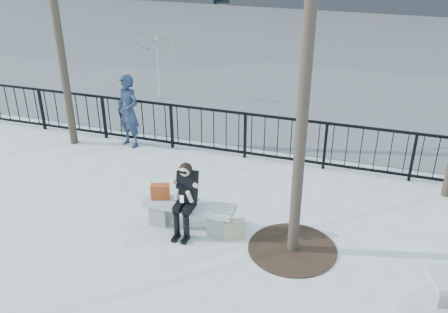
% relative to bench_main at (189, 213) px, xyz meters
% --- Properties ---
extents(ground, '(120.00, 120.00, 0.00)m').
position_rel_bench_main_xyz_m(ground, '(0.00, 0.00, -0.30)').
color(ground, '#A5A6A0').
rests_on(ground, ground).
extents(street_surface, '(60.00, 23.00, 0.01)m').
position_rel_bench_main_xyz_m(street_surface, '(0.00, 15.00, -0.30)').
color(street_surface, '#474747').
rests_on(street_surface, ground).
extents(railing, '(14.00, 0.06, 1.10)m').
position_rel_bench_main_xyz_m(railing, '(0.00, 3.00, 0.25)').
color(railing, black).
rests_on(railing, ground).
extents(tree_grate, '(1.50, 1.50, 0.02)m').
position_rel_bench_main_xyz_m(tree_grate, '(1.90, -0.10, -0.29)').
color(tree_grate, black).
rests_on(tree_grate, ground).
extents(bench_main, '(1.65, 0.46, 0.49)m').
position_rel_bench_main_xyz_m(bench_main, '(0.00, 0.00, 0.00)').
color(bench_main, slate).
rests_on(bench_main, ground).
extents(seated_woman, '(0.50, 0.64, 1.34)m').
position_rel_bench_main_xyz_m(seated_woman, '(0.00, -0.16, 0.37)').
color(seated_woman, black).
rests_on(seated_woman, ground).
extents(handbag, '(0.37, 0.26, 0.27)m').
position_rel_bench_main_xyz_m(handbag, '(-0.55, 0.02, 0.33)').
color(handbag, '#9A3812').
rests_on(handbag, bench_main).
extents(shopping_bag, '(0.41, 0.29, 0.36)m').
position_rel_bench_main_xyz_m(shopping_bag, '(0.87, -0.09, -0.12)').
color(shopping_bag, '#C2B989').
rests_on(shopping_bag, ground).
extents(standing_man, '(0.74, 0.60, 1.75)m').
position_rel_bench_main_xyz_m(standing_man, '(-2.60, 2.80, 0.58)').
color(standing_man, black).
rests_on(standing_man, ground).
extents(vendor_umbrella, '(2.59, 2.62, 1.91)m').
position_rel_bench_main_xyz_m(vendor_umbrella, '(-3.31, 6.00, 0.65)').
color(vendor_umbrella, '#E4F436').
rests_on(vendor_umbrella, ground).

